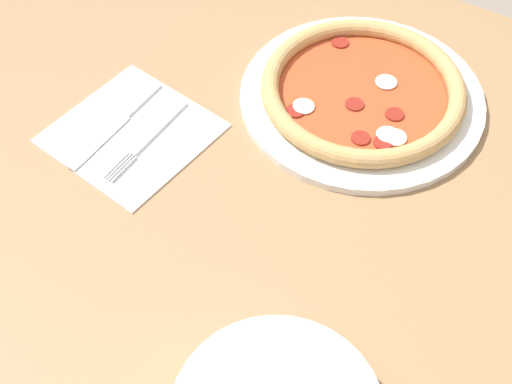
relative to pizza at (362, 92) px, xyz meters
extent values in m
cube|color=#99724C|center=(-0.01, 0.23, -0.03)|extent=(1.27, 1.05, 0.03)
cylinder|color=olive|center=(0.56, -0.22, -0.40)|extent=(0.06, 0.06, 0.70)
cylinder|color=white|center=(0.00, 0.00, -0.01)|extent=(0.35, 0.35, 0.01)
torus|color=tan|center=(0.00, 0.00, 0.01)|extent=(0.29, 0.29, 0.03)
cylinder|color=#B74723|center=(0.00, 0.00, 0.00)|extent=(0.26, 0.26, 0.01)
cylinder|color=maroon|center=(-0.06, 0.02, 0.00)|extent=(0.03, 0.03, 0.00)
cylinder|color=maroon|center=(-0.04, 0.08, 0.00)|extent=(0.03, 0.03, 0.00)
cylinder|color=maroon|center=(0.00, 0.03, 0.00)|extent=(0.03, 0.03, 0.00)
cylinder|color=maroon|center=(0.08, -0.08, 0.00)|extent=(0.03, 0.03, 0.00)
cylinder|color=maroon|center=(-0.07, 0.07, 0.00)|extent=(0.03, 0.03, 0.00)
cylinder|color=maroon|center=(0.06, 0.08, 0.00)|extent=(0.03, 0.03, 0.00)
ellipsoid|color=silver|center=(-0.02, -0.03, 0.00)|extent=(0.03, 0.03, 0.01)
ellipsoid|color=silver|center=(-0.08, 0.06, 0.00)|extent=(0.03, 0.03, 0.01)
ellipsoid|color=silver|center=(-0.07, 0.06, 0.00)|extent=(0.03, 0.03, 0.01)
ellipsoid|color=silver|center=(0.06, 0.07, 0.00)|extent=(0.03, 0.03, 0.01)
ellipsoid|color=tan|center=(-0.07, 0.46, 0.03)|extent=(0.04, 0.04, 0.02)
ellipsoid|color=#998466|center=(-0.11, 0.44, 0.03)|extent=(0.03, 0.04, 0.02)
cube|color=white|center=(0.24, 0.23, -0.02)|extent=(0.22, 0.22, 0.00)
cube|color=silver|center=(0.21, 0.20, -0.01)|extent=(0.01, 0.12, 0.00)
cube|color=silver|center=(0.22, 0.28, -0.01)|extent=(0.00, 0.05, 0.00)
cube|color=silver|center=(0.22, 0.28, -0.01)|extent=(0.00, 0.05, 0.00)
cube|color=silver|center=(0.21, 0.28, -0.01)|extent=(0.00, 0.05, 0.00)
cube|color=silver|center=(0.21, 0.28, -0.01)|extent=(0.00, 0.05, 0.00)
cube|color=silver|center=(0.27, 0.17, -0.01)|extent=(0.01, 0.08, 0.01)
cube|color=silver|center=(0.27, 0.26, -0.01)|extent=(0.02, 0.12, 0.00)
camera|label=1|loc=(-0.26, 0.71, 0.71)|focal=50.00mm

